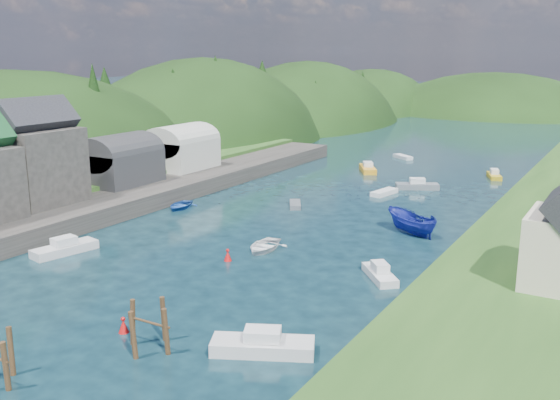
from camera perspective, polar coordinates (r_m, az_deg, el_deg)
The scene contains 11 objects.
ground at distance 80.46m, azimuth 7.96°, elevation 0.38°, with size 600.00×600.00×0.00m, color black.
hillside_left at distance 125.62m, azimuth -6.86°, elevation 1.40°, with size 44.00×245.56×52.00m.
far_hills at distance 200.71m, azimuth 22.00°, elevation 4.24°, with size 103.00×68.00×44.00m.
hill_trees at distance 92.78m, azimuth 11.60°, elevation 8.89°, with size 91.92×153.97×12.04m.
quay_left at distance 70.62m, azimuth -20.52°, elevation -1.37°, with size 12.00×110.00×2.00m, color #2D2B28.
terrace_left_grass at distance 76.02m, azimuth -23.89°, elevation -0.47°, with size 12.00×110.00×2.50m, color #234719.
boat_sheds at distance 84.00m, azimuth -11.61°, elevation 4.45°, with size 7.00×21.00×7.50m.
piling_cluster_far at distance 40.12m, azimuth -11.86°, elevation -11.62°, with size 3.28×3.06×3.61m.
channel_buoy_near at distance 42.99m, azimuth -14.12°, elevation -11.09°, with size 0.70×0.70×1.10m.
channel_buoy_far at distance 55.36m, azimuth -4.80°, elevation -5.08°, with size 0.70×0.70×1.10m.
moored_boats at distance 57.96m, azimuth -3.47°, elevation -4.00°, with size 34.26×99.86×2.47m.
Camera 1 is at (29.70, -22.56, 18.07)m, focal length 40.00 mm.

